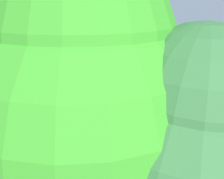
# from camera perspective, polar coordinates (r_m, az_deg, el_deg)

# --- Properties ---
(ground_plane) EXTENTS (80.00, 80.00, 0.00)m
(ground_plane) POSITION_cam_1_polar(r_m,az_deg,el_deg) (15.34, 7.24, -4.81)
(ground_plane) COLOR #4C4C51
(tour_bus) EXTENTS (10.36, 2.60, 3.25)m
(tour_bus) POSITION_cam_1_polar(r_m,az_deg,el_deg) (11.86, -7.21, -3.82)
(tour_bus) COLOR silver
(tour_bus) RESTS_ON ground_plane
(spectator_far_left) EXTENTS (0.58, 0.37, 1.70)m
(spectator_far_left) POSITION_cam_1_polar(r_m,az_deg,el_deg) (13.24, 4.71, -4.10)
(spectator_far_left) COLOR black
(spectator_far_left) RESTS_ON ground_plane
(spectator_left) EXTENTS (0.57, 0.39, 1.72)m
(spectator_left) POSITION_cam_1_polar(r_m,az_deg,el_deg) (13.81, 0.04, -2.92)
(spectator_left) COLOR black
(spectator_left) RESTS_ON ground_plane
(spectator_centre) EXTENTS (0.58, 0.38, 1.73)m
(spectator_centre) POSITION_cam_1_polar(r_m,az_deg,el_deg) (14.51, -4.36, -1.77)
(spectator_centre) COLOR black
(spectator_centre) RESTS_ON ground_plane
(parked_motorcycle_silver) EXTENTS (2.05, 0.58, 0.99)m
(parked_motorcycle_silver) POSITION_cam_1_polar(r_m,az_deg,el_deg) (12.25, 11.48, -9.36)
(parked_motorcycle_silver) COLOR black
(parked_motorcycle_silver) RESTS_ON ground_plane
(stunt_motorcycle) EXTENTS (1.85, 0.63, 1.92)m
(stunt_motorcycle) POSITION_cam_1_polar(r_m,az_deg,el_deg) (18.24, -1.29, 3.02)
(stunt_motorcycle) COLOR black
(stunt_motorcycle) RESTS_ON ground_plane
(tree_left) EXTENTS (2.89, 2.89, 6.13)m
(tree_left) POSITION_cam_1_polar(r_m,az_deg,el_deg) (6.06, -9.81, 0.69)
(tree_left) COLOR #51381E
(tree_left) RESTS_ON ground_plane
(tree_centre) EXTENTS (3.55, 3.55, 6.20)m
(tree_centre) POSITION_cam_1_polar(r_m,az_deg,el_deg) (4.23, 18.54, -13.62)
(tree_centre) COLOR #51381E
(tree_centre) RESTS_ON ground_plane
(tree_far) EXTENTS (4.40, 4.40, 7.24)m
(tree_far) POSITION_cam_1_polar(r_m,az_deg,el_deg) (4.40, -6.08, -2.95)
(tree_far) COLOR #51381E
(tree_far) RESTS_ON ground_plane
(bay_line_b) EXTENTS (0.18, 4.19, 0.01)m
(bay_line_b) POSITION_cam_1_polar(r_m,az_deg,el_deg) (15.88, 18.46, -4.84)
(bay_line_b) COLOR white
(bay_line_b) RESTS_ON ground_plane
(bay_line_c) EXTENTS (0.17, 3.67, 0.01)m
(bay_line_c) POSITION_cam_1_polar(r_m,az_deg,el_deg) (16.66, 9.02, -2.81)
(bay_line_c) COLOR white
(bay_line_c) RESTS_ON ground_plane
(bay_line_d) EXTENTS (0.19, 4.96, 0.01)m
(bay_line_d) POSITION_cam_1_polar(r_m,az_deg,el_deg) (17.87, 0.67, -0.93)
(bay_line_d) COLOR white
(bay_line_d) RESTS_ON ground_plane
(bay_line_e) EXTENTS (0.19, 4.69, 0.01)m
(bay_line_e) POSITION_cam_1_polar(r_m,az_deg,el_deg) (19.42, -6.48, 0.69)
(bay_line_e) COLOR white
(bay_line_e) RESTS_ON ground_plane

